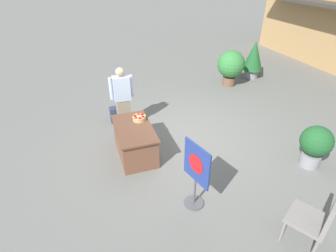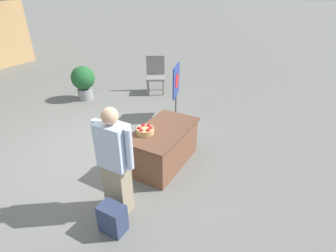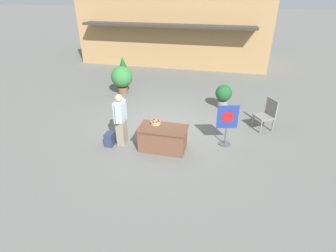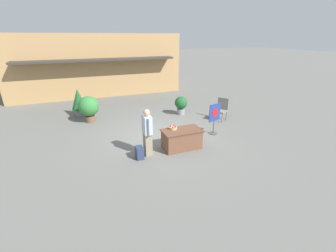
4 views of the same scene
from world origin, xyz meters
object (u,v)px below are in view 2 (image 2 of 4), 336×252
Objects in this scene: poster_board at (176,89)px; patio_chair at (155,73)px; person_visitor at (115,163)px; backpack at (113,218)px; potted_plant_far_left at (83,80)px; apple_basket at (145,130)px; display_table at (163,146)px.

patio_chair is (1.31, 1.38, -0.15)m from poster_board.
patio_chair is at bearing 24.78° from person_visitor.
person_visitor reaches higher than patio_chair.
potted_plant_far_left reaches higher than backpack.
apple_basket is 1.53m from backpack.
poster_board is 1.22× the size of patio_chair.
person_visitor reaches higher than backpack.
apple_basket is 1.05m from person_visitor.
display_table is at bearing -84.80° from poster_board.
patio_chair is (4.43, 2.08, -0.25)m from person_visitor.
potted_plant_far_left is (3.25, 3.69, 0.35)m from backpack.
backpack is 0.44× the size of potted_plant_far_left.
apple_basket is 2.15m from poster_board.
display_table is at bearing 5.86° from backpack.
backpack is (-1.38, -0.36, -0.57)m from apple_basket.
backpack is 4.94m from potted_plant_far_left.
potted_plant_far_left reaches higher than display_table.
display_table is 3.88m from potted_plant_far_left.
person_visitor is 0.74m from backpack.
poster_board reaches higher than apple_basket.
poster_board is (3.47, 0.86, 0.52)m from backpack.
potted_plant_far_left is at bearing 60.64° from apple_basket.
apple_basket is 3.83m from potted_plant_far_left.
potted_plant_far_left is at bearing 48.63° from backpack.
person_visitor is 3.94× the size of backpack.
apple_basket is at bearing 14.62° from backpack.
patio_chair reaches higher than display_table.
patio_chair is at bearing 33.48° from display_table.
display_table is 3.42× the size of backpack.
display_table is 1.09× the size of poster_board.
poster_board is 1.37× the size of potted_plant_far_left.
potted_plant_far_left is at bearing -73.79° from patio_chair.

